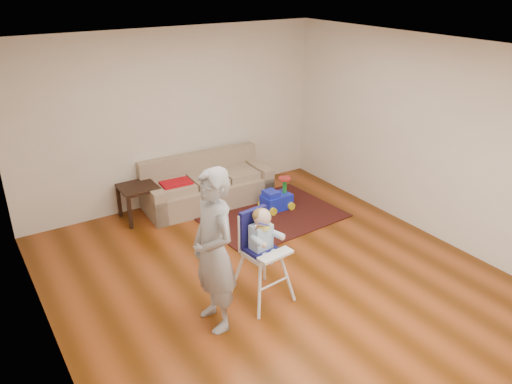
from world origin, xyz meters
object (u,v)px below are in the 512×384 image
sofa (207,182)px  toy_ball (251,228)px  side_table (139,202)px  ride_on_toy (277,194)px  high_chair (262,257)px  adult (214,251)px

sofa → toy_ball: bearing=-84.3°
side_table → ride_on_toy: size_ratio=1.07×
toy_ball → high_chair: bearing=-117.5°
side_table → ride_on_toy: bearing=-24.4°
sofa → adult: adult is taller
side_table → toy_ball: side_table is taller
adult → sofa: bearing=154.6°
sofa → high_chair: 2.65m
ride_on_toy → adult: (-2.10, -1.90, 0.61)m
ride_on_toy → side_table: bearing=155.0°
side_table → toy_ball: bearing=-48.8°
sofa → side_table: (-1.09, 0.10, -0.12)m
toy_ball → side_table: bearing=131.2°
ride_on_toy → toy_ball: (-0.75, -0.45, -0.18)m
toy_ball → high_chair: (-0.70, -1.35, 0.47)m
sofa → toy_ball: size_ratio=14.97×
high_chair → adult: bearing=-177.7°
sofa → side_table: bearing=177.9°
high_chair → adult: adult is taller
side_table → high_chair: 2.71m
sofa → ride_on_toy: sofa is taller
side_table → toy_ball: size_ratio=3.90×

